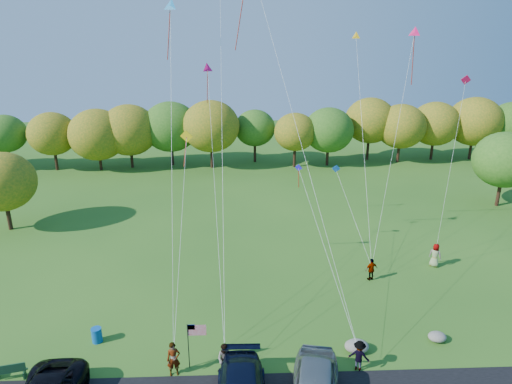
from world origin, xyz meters
TOP-DOWN VIEW (x-y plane):
  - ground at (0.00, 0.00)m, footprint 140.00×140.00m
  - treeline at (-0.41, 36.31)m, footprint 76.00×27.79m
  - flyer_a at (-5.24, -0.80)m, footprint 0.76×0.58m
  - flyer_b at (-2.67, -0.80)m, footprint 0.99×0.88m
  - flyer_c at (4.16, -0.80)m, footprint 1.24×1.00m
  - flyer_d at (7.31, 8.09)m, footprint 1.03×0.69m
  - flyer_e at (12.55, 9.86)m, footprint 1.04×1.01m
  - park_bench at (-13.42, -0.79)m, footprint 1.61×0.59m
  - trash_barrel at (-9.90, 2.00)m, footprint 0.57×0.57m
  - flag_assembly at (-4.24, -0.30)m, footprint 0.97×0.63m
  - boulder_near at (4.42, 0.58)m, footprint 1.32×1.04m
  - boulder_far at (9.17, 1.29)m, footprint 1.02×0.85m

SIDE VIEW (x-z plane):
  - ground at x=0.00m, z-range 0.00..0.00m
  - boulder_far at x=9.17m, z-range 0.00..0.53m
  - boulder_near at x=4.42m, z-range 0.00..0.66m
  - trash_barrel at x=-9.90m, z-range 0.00..0.86m
  - park_bench at x=-13.42m, z-range 0.03..0.93m
  - flyer_d at x=7.31m, z-range 0.00..1.63m
  - flyer_c at x=4.16m, z-range 0.00..1.68m
  - flyer_b at x=-2.67m, z-range 0.00..1.71m
  - flyer_e at x=12.55m, z-range 0.00..1.80m
  - flyer_a at x=-5.24m, z-range 0.00..1.86m
  - flag_assembly at x=-4.24m, z-range 0.66..3.28m
  - treeline at x=-0.41m, z-range 0.47..8.87m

